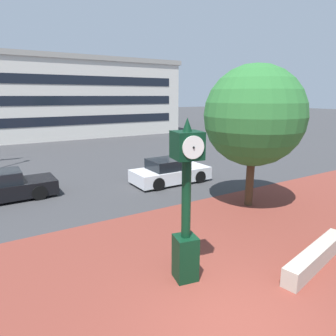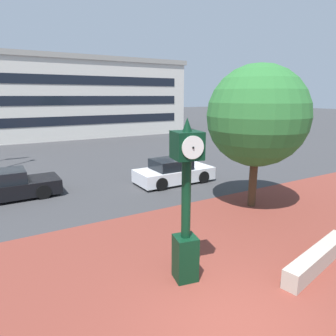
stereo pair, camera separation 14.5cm
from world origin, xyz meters
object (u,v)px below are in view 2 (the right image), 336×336
object	(u,v)px
car_street_near	(6,186)
car_street_mid	(173,172)
plaza_tree	(259,118)
civic_building	(54,98)
street_clock	(186,207)

from	to	relation	value
car_street_near	car_street_mid	bearing A→B (deg)	78.09
car_street_near	car_street_mid	size ratio (longest dim) A/B	1.08
plaza_tree	civic_building	xyz separation A→B (m)	(-2.43, 30.55, 0.65)
street_clock	car_street_mid	world-z (taller)	street_clock
car_street_mid	civic_building	bearing A→B (deg)	-177.95
plaza_tree	car_street_near	size ratio (longest dim) A/B	1.29
civic_building	plaza_tree	bearing A→B (deg)	-85.45
street_clock	plaza_tree	size ratio (longest dim) A/B	0.70
plaza_tree	street_clock	bearing A→B (deg)	-150.67
plaza_tree	civic_building	size ratio (longest dim) A/B	0.20
street_clock	civic_building	distance (m)	33.82
car_street_mid	civic_building	size ratio (longest dim) A/B	0.15
civic_building	car_street_near	bearing A→B (deg)	-104.94
street_clock	civic_building	xyz separation A→B (m)	(3.00, 33.60, 2.34)
car_street_mid	civic_building	xyz separation A→B (m)	(-1.16, 26.13, 3.68)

